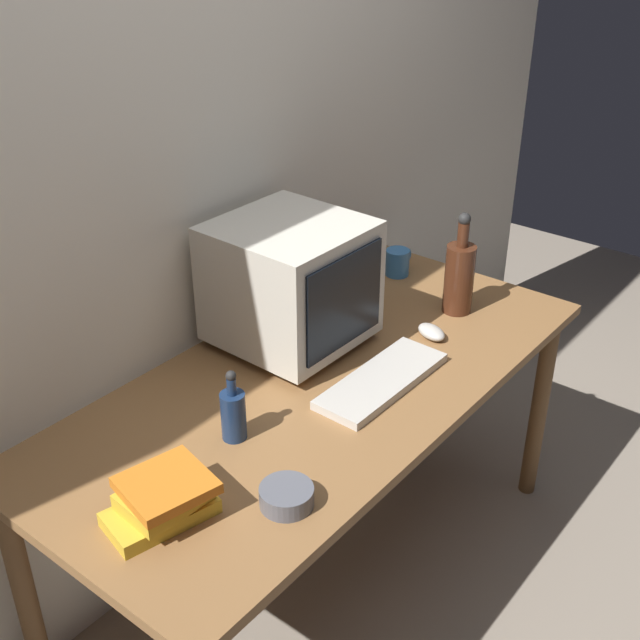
# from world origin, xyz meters

# --- Properties ---
(ground_plane) EXTENTS (6.00, 6.00, 0.00)m
(ground_plane) POSITION_xyz_m (0.00, 0.00, 0.00)
(ground_plane) COLOR gray
(back_wall) EXTENTS (4.00, 0.08, 2.50)m
(back_wall) POSITION_xyz_m (0.00, 0.45, 1.25)
(back_wall) COLOR silver
(back_wall) RESTS_ON ground
(desk) EXTENTS (1.68, 0.78, 0.74)m
(desk) POSITION_xyz_m (0.00, 0.00, 0.66)
(desk) COLOR olive
(desk) RESTS_ON ground
(crt_monitor) EXTENTS (0.39, 0.39, 0.37)m
(crt_monitor) POSITION_xyz_m (0.09, 0.18, 0.94)
(crt_monitor) COLOR beige
(crt_monitor) RESTS_ON desk
(keyboard) EXTENTS (0.42, 0.16, 0.02)m
(keyboard) POSITION_xyz_m (0.08, -0.15, 0.76)
(keyboard) COLOR beige
(keyboard) RESTS_ON desk
(computer_mouse) EXTENTS (0.09, 0.11, 0.04)m
(computer_mouse) POSITION_xyz_m (0.37, -0.12, 0.76)
(computer_mouse) COLOR beige
(computer_mouse) RESTS_ON desk
(bottle_tall) EXTENTS (0.09, 0.09, 0.32)m
(bottle_tall) POSITION_xyz_m (0.56, -0.09, 0.87)
(bottle_tall) COLOR #472314
(bottle_tall) RESTS_ON desk
(bottle_short) EXTENTS (0.06, 0.06, 0.19)m
(bottle_short) POSITION_xyz_m (-0.33, -0.00, 0.82)
(bottle_short) COLOR navy
(bottle_short) RESTS_ON desk
(book_stack) EXTENTS (0.25, 0.20, 0.10)m
(book_stack) POSITION_xyz_m (-0.63, -0.08, 0.79)
(book_stack) COLOR gold
(book_stack) RESTS_ON desk
(mug) EXTENTS (0.12, 0.08, 0.09)m
(mug) POSITION_xyz_m (0.66, 0.19, 0.79)
(mug) COLOR #3370B2
(mug) RESTS_ON desk
(cd_spindle) EXTENTS (0.12, 0.12, 0.04)m
(cd_spindle) POSITION_xyz_m (-0.44, -0.25, 0.77)
(cd_spindle) COLOR #595B66
(cd_spindle) RESTS_ON desk
(metal_canister) EXTENTS (0.09, 0.09, 0.15)m
(metal_canister) POSITION_xyz_m (0.44, 0.21, 0.82)
(metal_canister) COLOR #B7B2A8
(metal_canister) RESTS_ON desk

